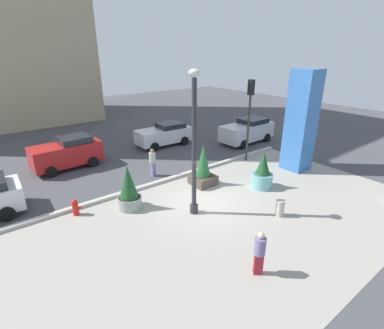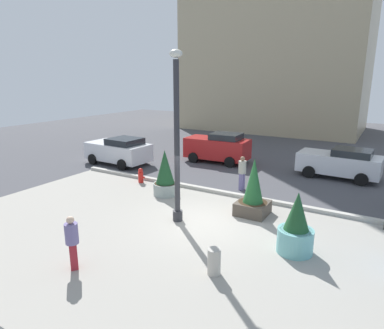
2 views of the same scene
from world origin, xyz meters
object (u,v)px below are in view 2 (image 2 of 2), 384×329
(car_curb_east, at_px, (340,163))
(car_curb_west, at_px, (218,147))
(potted_plant_curbside, at_px, (253,192))
(potted_plant_by_pillar, at_px, (296,228))
(fire_hydrant, at_px, (141,175))
(pedestrian_crossing, at_px, (72,240))
(potted_plant_mid_plaza, at_px, (165,175))
(concrete_bollard, at_px, (214,262))
(car_intersection, at_px, (119,150))
(pedestrian_by_curb, at_px, (242,171))
(lamp_post, at_px, (177,143))

(car_curb_east, xyz_separation_m, car_curb_west, (-7.06, -0.20, 0.12))
(potted_plant_curbside, relative_size, car_curb_west, 0.56)
(potted_plant_by_pillar, xyz_separation_m, fire_hydrant, (-8.52, 3.18, -0.42))
(car_curb_west, relative_size, pedestrian_crossing, 2.55)
(potted_plant_curbside, bearing_deg, potted_plant_mid_plaza, 178.23)
(concrete_bollard, xyz_separation_m, pedestrian_crossing, (-3.48, -1.73, 0.49))
(potted_plant_by_pillar, height_order, fire_hydrant, potted_plant_by_pillar)
(fire_hydrant, bearing_deg, potted_plant_mid_plaza, -22.76)
(fire_hydrant, relative_size, car_intersection, 0.18)
(potted_plant_by_pillar, relative_size, car_curb_west, 0.49)
(potted_plant_mid_plaza, bearing_deg, concrete_bollard, -43.68)
(concrete_bollard, bearing_deg, fire_hydrant, 141.67)
(potted_plant_mid_plaza, bearing_deg, potted_plant_by_pillar, -19.73)
(concrete_bollard, distance_m, car_curb_east, 11.63)
(car_curb_east, bearing_deg, pedestrian_crossing, -110.84)
(car_curb_east, bearing_deg, potted_plant_curbside, -107.02)
(potted_plant_curbside, distance_m, pedestrian_by_curb, 3.01)
(concrete_bollard, height_order, car_curb_east, car_curb_east)
(potted_plant_by_pillar, height_order, concrete_bollard, potted_plant_by_pillar)
(concrete_bollard, relative_size, car_curb_west, 0.19)
(potted_plant_curbside, distance_m, concrete_bollard, 4.54)
(car_curb_east, height_order, car_curb_west, car_curb_west)
(potted_plant_by_pillar, relative_size, fire_hydrant, 2.59)
(potted_plant_by_pillar, distance_m, pedestrian_by_curb, 6.02)
(car_curb_east, distance_m, car_intersection, 12.60)
(pedestrian_by_curb, bearing_deg, car_curb_east, 50.48)
(pedestrian_crossing, xyz_separation_m, pedestrian_by_curb, (1.36, 8.79, 0.03))
(car_curb_east, height_order, car_intersection, car_intersection)
(car_curb_west, distance_m, pedestrian_crossing, 13.21)
(potted_plant_mid_plaza, height_order, potted_plant_by_pillar, potted_plant_mid_plaza)
(potted_plant_by_pillar, bearing_deg, fire_hydrant, 159.50)
(potted_plant_by_pillar, bearing_deg, potted_plant_mid_plaza, 160.27)
(potted_plant_mid_plaza, bearing_deg, pedestrian_by_curb, 42.49)
(car_intersection, distance_m, pedestrian_crossing, 11.83)
(fire_hydrant, bearing_deg, lamp_post, -35.84)
(concrete_bollard, distance_m, pedestrian_by_curb, 7.39)
(car_curb_west, bearing_deg, potted_plant_curbside, -54.44)
(pedestrian_by_curb, bearing_deg, potted_plant_curbside, -59.57)
(potted_plant_mid_plaza, height_order, potted_plant_curbside, potted_plant_curbside)
(fire_hydrant, distance_m, concrete_bollard, 8.85)
(potted_plant_curbside, distance_m, pedestrian_crossing, 6.84)
(potted_plant_mid_plaza, bearing_deg, car_curb_west, 95.86)
(car_intersection, bearing_deg, potted_plant_by_pillar, -24.52)
(potted_plant_mid_plaza, bearing_deg, car_intersection, 150.49)
(lamp_post, relative_size, potted_plant_mid_plaza, 2.93)
(potted_plant_mid_plaza, height_order, pedestrian_crossing, potted_plant_mid_plaza)
(car_curb_west, bearing_deg, fire_hydrant, -103.88)
(lamp_post, bearing_deg, concrete_bollard, -41.77)
(potted_plant_by_pillar, xyz_separation_m, concrete_bollard, (-1.57, -2.30, -0.42))
(lamp_post, bearing_deg, pedestrian_by_curb, 81.88)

